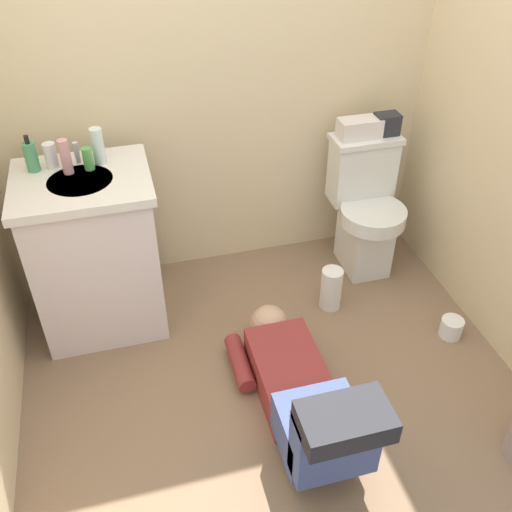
% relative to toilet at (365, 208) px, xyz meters
% --- Properties ---
extents(ground_plane, '(2.71, 2.93, 0.04)m').
position_rel_toilet_xyz_m(ground_plane, '(-0.74, -0.70, -0.39)').
color(ground_plane, '#85674D').
extents(wall_back, '(2.37, 0.08, 2.40)m').
position_rel_toilet_xyz_m(wall_back, '(-0.74, 0.30, 0.83)').
color(wall_back, beige).
rests_on(wall_back, ground_plane).
extents(toilet, '(0.36, 0.46, 0.75)m').
position_rel_toilet_xyz_m(toilet, '(0.00, 0.00, 0.00)').
color(toilet, silver).
rests_on(toilet, ground_plane).
extents(vanity_cabinet, '(0.60, 0.52, 0.82)m').
position_rel_toilet_xyz_m(vanity_cabinet, '(-1.43, -0.10, 0.05)').
color(vanity_cabinet, silver).
rests_on(vanity_cabinet, ground_plane).
extents(faucet, '(0.02, 0.02, 0.10)m').
position_rel_toilet_xyz_m(faucet, '(-1.43, 0.04, 0.50)').
color(faucet, silver).
rests_on(faucet, vanity_cabinet).
extents(person_plumber, '(0.39, 1.06, 0.52)m').
position_rel_toilet_xyz_m(person_plumber, '(-0.68, -0.98, -0.19)').
color(person_plumber, maroon).
rests_on(person_plumber, ground_plane).
extents(tissue_box, '(0.22, 0.11, 0.10)m').
position_rel_toilet_xyz_m(tissue_box, '(-0.05, 0.09, 0.43)').
color(tissue_box, silver).
rests_on(tissue_box, toilet).
extents(toiletry_bag, '(0.12, 0.09, 0.11)m').
position_rel_toilet_xyz_m(toiletry_bag, '(0.10, 0.09, 0.44)').
color(toiletry_bag, '#26262D').
rests_on(toiletry_bag, toilet).
extents(soap_dispenser, '(0.06, 0.06, 0.17)m').
position_rel_toilet_xyz_m(soap_dispenser, '(-1.62, 0.02, 0.52)').
color(soap_dispenser, '#47935D').
rests_on(soap_dispenser, vanity_cabinet).
extents(bottle_white, '(0.06, 0.06, 0.11)m').
position_rel_toilet_xyz_m(bottle_white, '(-1.54, 0.03, 0.51)').
color(bottle_white, silver).
rests_on(bottle_white, vanity_cabinet).
extents(bottle_pink, '(0.05, 0.05, 0.16)m').
position_rel_toilet_xyz_m(bottle_pink, '(-1.48, -0.04, 0.53)').
color(bottle_pink, '#D49298').
rests_on(bottle_pink, vanity_cabinet).
extents(bottle_green, '(0.04, 0.04, 0.10)m').
position_rel_toilet_xyz_m(bottle_green, '(-1.39, -0.03, 0.50)').
color(bottle_green, '#51A24E').
rests_on(bottle_green, vanity_cabinet).
extents(bottle_clear, '(0.05, 0.05, 0.17)m').
position_rel_toilet_xyz_m(bottle_clear, '(-1.34, 0.01, 0.54)').
color(bottle_clear, silver).
rests_on(bottle_clear, vanity_cabinet).
extents(paper_towel_roll, '(0.11, 0.11, 0.24)m').
position_rel_toilet_xyz_m(paper_towel_roll, '(-0.30, -0.32, -0.25)').
color(paper_towel_roll, white).
rests_on(paper_towel_roll, ground_plane).
extents(toilet_paper_roll, '(0.11, 0.11, 0.10)m').
position_rel_toilet_xyz_m(toilet_paper_roll, '(0.20, -0.68, -0.32)').
color(toilet_paper_roll, white).
rests_on(toilet_paper_roll, ground_plane).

